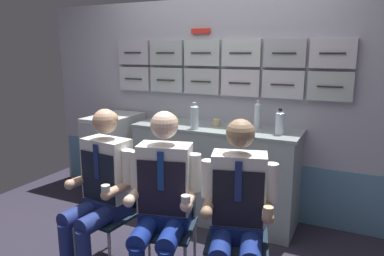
{
  "coord_description": "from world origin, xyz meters",
  "views": [
    {
      "loc": [
        1.32,
        -2.03,
        1.64
      ],
      "look_at": [
        0.18,
        0.34,
        1.08
      ],
      "focal_mm": 33.53,
      "sensor_mm": 36.0,
      "label": 1
    }
  ],
  "objects_px": {
    "crew_member_right": "(238,209)",
    "sparkling_bottle_green": "(195,116)",
    "crew_member_left": "(100,186)",
    "crew_member_center": "(162,196)",
    "service_trolley": "(115,156)",
    "folding_chair_center": "(168,211)",
    "coffee_cup_white": "(217,122)",
    "folding_chair_right": "(238,221)",
    "folding_chair_left": "(116,199)",
    "snack_banana": "(242,126)"
  },
  "relations": [
    {
      "from": "folding_chair_center",
      "to": "folding_chair_right",
      "type": "bearing_deg",
      "value": 6.66
    },
    {
      "from": "folding_chair_left",
      "to": "snack_banana",
      "type": "height_order",
      "value": "snack_banana"
    },
    {
      "from": "coffee_cup_white",
      "to": "snack_banana",
      "type": "relative_size",
      "value": 0.42
    },
    {
      "from": "service_trolley",
      "to": "folding_chair_center",
      "type": "bearing_deg",
      "value": -37.88
    },
    {
      "from": "crew_member_right",
      "to": "sparkling_bottle_green",
      "type": "distance_m",
      "value": 1.25
    },
    {
      "from": "folding_chair_left",
      "to": "crew_member_left",
      "type": "bearing_deg",
      "value": -95.81
    },
    {
      "from": "crew_member_right",
      "to": "coffee_cup_white",
      "type": "xyz_separation_m",
      "value": [
        -0.6,
        1.13,
        0.3
      ]
    },
    {
      "from": "service_trolley",
      "to": "snack_banana",
      "type": "distance_m",
      "value": 1.46
    },
    {
      "from": "service_trolley",
      "to": "folding_chair_left",
      "type": "bearing_deg",
      "value": -52.06
    },
    {
      "from": "service_trolley",
      "to": "sparkling_bottle_green",
      "type": "xyz_separation_m",
      "value": [
        1.0,
        -0.08,
        0.53
      ]
    },
    {
      "from": "folding_chair_left",
      "to": "folding_chair_right",
      "type": "xyz_separation_m",
      "value": [
        0.98,
        0.06,
        0.0
      ]
    },
    {
      "from": "crew_member_right",
      "to": "snack_banana",
      "type": "height_order",
      "value": "crew_member_right"
    },
    {
      "from": "folding_chair_left",
      "to": "folding_chair_center",
      "type": "distance_m",
      "value": 0.47
    },
    {
      "from": "crew_member_center",
      "to": "sparkling_bottle_green",
      "type": "bearing_deg",
      "value": 102.93
    },
    {
      "from": "service_trolley",
      "to": "folding_chair_right",
      "type": "relative_size",
      "value": 1.17
    },
    {
      "from": "crew_member_center",
      "to": "snack_banana",
      "type": "bearing_deg",
      "value": 82.23
    },
    {
      "from": "service_trolley",
      "to": "snack_banana",
      "type": "bearing_deg",
      "value": 5.44
    },
    {
      "from": "crew_member_right",
      "to": "crew_member_left",
      "type": "bearing_deg",
      "value": -176.61
    },
    {
      "from": "crew_member_center",
      "to": "folding_chair_right",
      "type": "xyz_separation_m",
      "value": [
        0.47,
        0.21,
        -0.18
      ]
    },
    {
      "from": "crew_member_right",
      "to": "sparkling_bottle_green",
      "type": "bearing_deg",
      "value": 128.32
    },
    {
      "from": "folding_chair_center",
      "to": "service_trolley",
      "type": "bearing_deg",
      "value": 142.12
    },
    {
      "from": "crew_member_left",
      "to": "crew_member_right",
      "type": "relative_size",
      "value": 1.0
    },
    {
      "from": "folding_chair_center",
      "to": "coffee_cup_white",
      "type": "relative_size",
      "value": 11.52
    },
    {
      "from": "folding_chair_left",
      "to": "sparkling_bottle_green",
      "type": "xyz_separation_m",
      "value": [
        0.28,
        0.84,
        0.54
      ]
    },
    {
      "from": "crew_member_right",
      "to": "folding_chair_right",
      "type": "bearing_deg",
      "value": 105.67
    },
    {
      "from": "sparkling_bottle_green",
      "to": "crew_member_right",
      "type": "bearing_deg",
      "value": -51.68
    },
    {
      "from": "folding_chair_left",
      "to": "crew_member_right",
      "type": "relative_size",
      "value": 0.67
    },
    {
      "from": "coffee_cup_white",
      "to": "crew_member_center",
      "type": "bearing_deg",
      "value": -86.03
    },
    {
      "from": "crew_member_left",
      "to": "coffee_cup_white",
      "type": "height_order",
      "value": "crew_member_left"
    },
    {
      "from": "crew_member_right",
      "to": "coffee_cup_white",
      "type": "distance_m",
      "value": 1.31
    },
    {
      "from": "folding_chair_center",
      "to": "coffee_cup_white",
      "type": "xyz_separation_m",
      "value": [
        -0.04,
        1.04,
        0.47
      ]
    },
    {
      "from": "folding_chair_left",
      "to": "crew_member_right",
      "type": "distance_m",
      "value": 1.04
    },
    {
      "from": "crew_member_center",
      "to": "folding_chair_right",
      "type": "distance_m",
      "value": 0.55
    },
    {
      "from": "folding_chair_right",
      "to": "crew_member_right",
      "type": "relative_size",
      "value": 0.67
    },
    {
      "from": "crew_member_center",
      "to": "crew_member_right",
      "type": "bearing_deg",
      "value": 6.51
    },
    {
      "from": "coffee_cup_white",
      "to": "crew_member_right",
      "type": "bearing_deg",
      "value": -62.26
    },
    {
      "from": "crew_member_left",
      "to": "folding_chair_right",
      "type": "relative_size",
      "value": 1.49
    },
    {
      "from": "folding_chair_center",
      "to": "folding_chair_right",
      "type": "relative_size",
      "value": 1.0
    },
    {
      "from": "snack_banana",
      "to": "sparkling_bottle_green",
      "type": "bearing_deg",
      "value": -151.71
    },
    {
      "from": "sparkling_bottle_green",
      "to": "coffee_cup_white",
      "type": "bearing_deg",
      "value": 53.03
    },
    {
      "from": "crew_member_left",
      "to": "sparkling_bottle_green",
      "type": "height_order",
      "value": "crew_member_left"
    },
    {
      "from": "crew_member_left",
      "to": "crew_member_center",
      "type": "distance_m",
      "value": 0.53
    },
    {
      "from": "service_trolley",
      "to": "folding_chair_right",
      "type": "distance_m",
      "value": 1.9
    },
    {
      "from": "crew_member_right",
      "to": "coffee_cup_white",
      "type": "height_order",
      "value": "crew_member_right"
    },
    {
      "from": "crew_member_center",
      "to": "coffee_cup_white",
      "type": "relative_size",
      "value": 17.44
    },
    {
      "from": "folding_chair_right",
      "to": "sparkling_bottle_green",
      "type": "relative_size",
      "value": 3.36
    },
    {
      "from": "sparkling_bottle_green",
      "to": "folding_chair_left",
      "type": "bearing_deg",
      "value": -108.55
    },
    {
      "from": "crew_member_center",
      "to": "folding_chair_left",
      "type": "bearing_deg",
      "value": 162.92
    },
    {
      "from": "crew_member_center",
      "to": "coffee_cup_white",
      "type": "height_order",
      "value": "crew_member_center"
    },
    {
      "from": "sparkling_bottle_green",
      "to": "folding_chair_right",
      "type": "bearing_deg",
      "value": -48.29
    }
  ]
}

